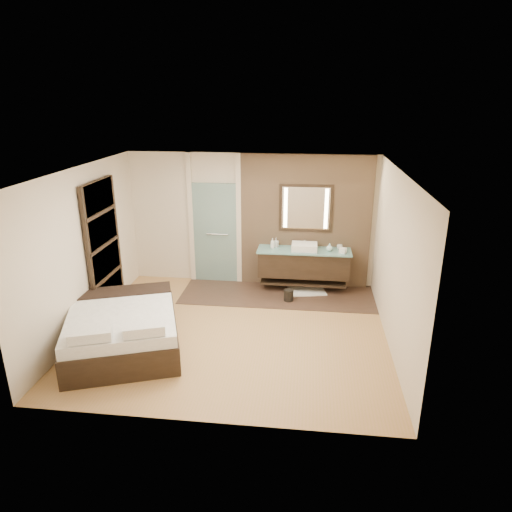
# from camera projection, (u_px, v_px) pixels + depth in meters

# --- Properties ---
(floor) EXTENTS (5.00, 5.00, 0.00)m
(floor) POSITION_uv_depth(u_px,v_px,m) (235.00, 332.00, 7.65)
(floor) COLOR #AA8247
(floor) RESTS_ON ground
(tile_strip) EXTENTS (3.80, 1.30, 0.01)m
(tile_strip) POSITION_uv_depth(u_px,v_px,m) (277.00, 295.00, 9.08)
(tile_strip) COLOR #3A291F
(tile_strip) RESTS_ON floor
(stone_wall) EXTENTS (2.60, 0.08, 2.70)m
(stone_wall) POSITION_uv_depth(u_px,v_px,m) (305.00, 222.00, 9.15)
(stone_wall) COLOR #A37E5D
(stone_wall) RESTS_ON floor
(vanity) EXTENTS (1.85, 0.55, 0.88)m
(vanity) POSITION_uv_depth(u_px,v_px,m) (304.00, 263.00, 9.14)
(vanity) COLOR black
(vanity) RESTS_ON stone_wall
(mirror_unit) EXTENTS (1.06, 0.04, 0.96)m
(mirror_unit) POSITION_uv_depth(u_px,v_px,m) (306.00, 208.00, 9.00)
(mirror_unit) COLOR black
(mirror_unit) RESTS_ON stone_wall
(frosted_door) EXTENTS (1.10, 0.12, 2.70)m
(frosted_door) POSITION_uv_depth(u_px,v_px,m) (215.00, 229.00, 9.42)
(frosted_door) COLOR #ABD8D1
(frosted_door) RESTS_ON floor
(shoji_partition) EXTENTS (0.06, 1.20, 2.40)m
(shoji_partition) POSITION_uv_depth(u_px,v_px,m) (104.00, 247.00, 8.08)
(shoji_partition) COLOR black
(shoji_partition) RESTS_ON floor
(bed) EXTENTS (2.21, 2.46, 0.78)m
(bed) POSITION_uv_depth(u_px,v_px,m) (123.00, 329.00, 7.09)
(bed) COLOR black
(bed) RESTS_ON floor
(bath_mat) EXTENTS (0.81, 0.64, 0.02)m
(bath_mat) POSITION_uv_depth(u_px,v_px,m) (307.00, 291.00, 9.22)
(bath_mat) COLOR white
(bath_mat) RESTS_ON floor
(waste_bin) EXTENTS (0.21, 0.21, 0.23)m
(waste_bin) POSITION_uv_depth(u_px,v_px,m) (289.00, 295.00, 8.78)
(waste_bin) COLOR black
(waste_bin) RESTS_ON floor
(tissue_box) EXTENTS (0.15, 0.15, 0.10)m
(tissue_box) POSITION_uv_depth(u_px,v_px,m) (343.00, 250.00, 8.84)
(tissue_box) COLOR white
(tissue_box) RESTS_ON vanity
(soap_bottle_a) EXTENTS (0.10, 0.10, 0.20)m
(soap_bottle_a) POSITION_uv_depth(u_px,v_px,m) (272.00, 243.00, 9.10)
(soap_bottle_a) COLOR white
(soap_bottle_a) RESTS_ON vanity
(soap_bottle_b) EXTENTS (0.11, 0.11, 0.18)m
(soap_bottle_b) POSITION_uv_depth(u_px,v_px,m) (276.00, 242.00, 9.19)
(soap_bottle_b) COLOR #B2B2B2
(soap_bottle_b) RESTS_ON vanity
(soap_bottle_c) EXTENTS (0.13, 0.13, 0.15)m
(soap_bottle_c) POSITION_uv_depth(u_px,v_px,m) (329.00, 247.00, 8.94)
(soap_bottle_c) COLOR #BEEFEC
(soap_bottle_c) RESTS_ON vanity
(cup) EXTENTS (0.13, 0.13, 0.09)m
(cup) POSITION_uv_depth(u_px,v_px,m) (340.00, 247.00, 9.07)
(cup) COLOR silver
(cup) RESTS_ON vanity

